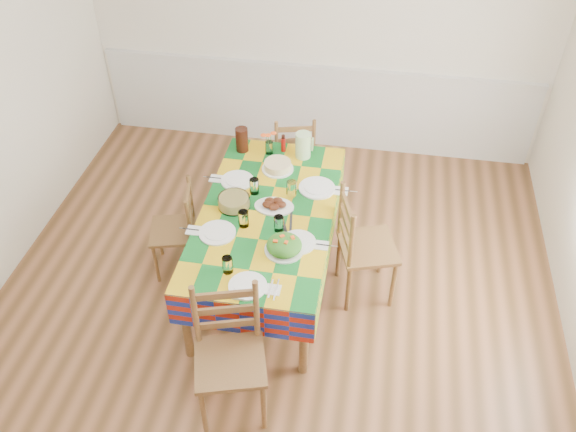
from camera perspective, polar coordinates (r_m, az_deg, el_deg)
The scene contains 22 objects.
room at distance 3.90m, azimuth -2.09°, elevation 3.05°, with size 4.58×5.08×2.78m.
wainscot at distance 6.41m, azimuth 2.59°, elevation 10.44°, with size 4.41×0.06×0.92m.
dining_table at distance 4.69m, azimuth -1.96°, elevation -0.34°, with size 1.01×1.87×0.73m.
setting_near_head at distance 4.11m, azimuth -4.40°, elevation -5.82°, with size 0.42×0.28×0.13m.
setting_left_near at distance 4.48m, azimuth -5.82°, elevation -1.07°, with size 0.50×0.30×0.13m.
setting_left_far at distance 4.88m, azimuth -4.28°, elevation 3.16°, with size 0.49×0.29×0.13m.
setting_right_near at distance 4.40m, azimuth 0.37°, elevation -1.81°, with size 0.48×0.28×0.12m.
setting_right_far at distance 4.81m, azimuth 1.95°, elevation 2.60°, with size 0.55×0.32×0.14m.
meat_platter at distance 4.66m, azimuth -1.32°, elevation 1.05°, with size 0.31×0.22×0.06m.
salad_platter at distance 4.29m, azimuth -0.36°, elevation -2.79°, with size 0.28×0.28×0.12m.
pasta_bowl at distance 4.67m, azimuth -5.08°, elevation 1.33°, with size 0.25×0.25×0.09m.
cake at distance 5.03m, azimuth -0.98°, elevation 4.70°, with size 0.26×0.26×0.07m.
serving_utensils at distance 4.54m, azimuth -0.09°, elevation -0.58°, with size 0.15×0.33×0.01m.
flower_vase at distance 5.20m, azimuth -1.79°, elevation 6.71°, with size 0.13×0.11×0.21m.
hot_sauce at distance 5.22m, azimuth -0.44°, elevation 6.83°, with size 0.04×0.04×0.16m, color red.
green_pitcher at distance 5.14m, azimuth 1.43°, elevation 6.64°, with size 0.13×0.13×0.22m, color #B9E3A0.
tea_pitcher at distance 5.24m, azimuth -4.34°, elevation 7.14°, with size 0.11×0.11×0.21m, color black.
name_card at distance 4.02m, azimuth -4.70°, elevation -7.64°, with size 0.08×0.03×0.02m, color white.
chair_near at distance 4.03m, azimuth -5.49°, elevation -12.89°, with size 0.55×0.54×1.02m.
chair_far at distance 5.73m, azimuth 0.53°, elevation 5.75°, with size 0.47×0.46×0.88m.
chair_left at distance 5.03m, azimuth -10.30°, elevation -1.30°, with size 0.43×0.45×0.84m.
chair_right at distance 4.72m, azimuth 6.95°, elevation -2.93°, with size 0.53×0.54×0.99m.
Camera 1 is at (0.67, -3.00, 3.75)m, focal length 38.00 mm.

